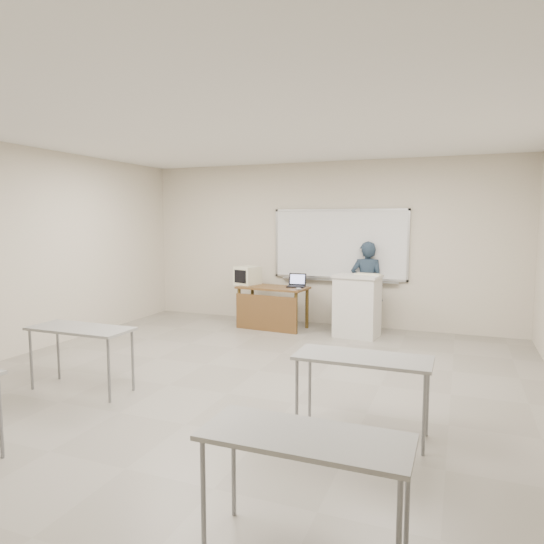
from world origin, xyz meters
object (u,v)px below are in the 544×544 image
at_px(instructor_desk, 271,301).
at_px(presenter, 367,285).
at_px(whiteboard, 339,245).
at_px(crt_monitor, 248,276).
at_px(laptop, 297,284).
at_px(keyboard, 368,274).
at_px(podium, 357,306).
at_px(mouse, 299,289).

xyz_separation_m(instructor_desk, presenter, (1.57, 0.68, 0.27)).
bearing_deg(presenter, whiteboard, -17.66).
distance_m(crt_monitor, presenter, 2.18).
height_order(whiteboard, instructor_desk, whiteboard).
bearing_deg(presenter, laptop, 11.88).
height_order(instructor_desk, keyboard, keyboard).
bearing_deg(keyboard, podium, -144.01).
bearing_deg(laptop, mouse, -73.65).
xyz_separation_m(podium, laptop, (-1.14, 0.25, 0.29)).
height_order(crt_monitor, keyboard, crt_monitor).
bearing_deg(instructor_desk, laptop, 38.09).
xyz_separation_m(keyboard, presenter, (-0.12, 0.60, -0.26)).
distance_m(whiteboard, instructor_desk, 1.62).
xyz_separation_m(mouse, presenter, (1.02, 0.78, 0.01)).
relative_size(podium, laptop, 3.31).
xyz_separation_m(podium, keyboard, (0.15, 0.08, 0.53)).
relative_size(podium, keyboard, 2.46).
distance_m(whiteboard, podium, 1.33).
bearing_deg(whiteboard, mouse, -119.54).
xyz_separation_m(podium, crt_monitor, (-2.09, 0.23, 0.40)).
xyz_separation_m(crt_monitor, mouse, (1.10, -0.33, -0.15)).
xyz_separation_m(instructor_desk, keyboard, (1.69, 0.09, 0.53)).
bearing_deg(presenter, keyboard, 93.27).
relative_size(whiteboard, podium, 2.40).
relative_size(whiteboard, presenter, 1.58).
relative_size(instructor_desk, podium, 1.20).
bearing_deg(crt_monitor, podium, 10.92).
bearing_deg(podium, whiteboard, 129.83).
bearing_deg(keyboard, mouse, -163.13).
distance_m(instructor_desk, laptop, 0.56).
xyz_separation_m(crt_monitor, keyboard, (2.24, -0.15, 0.13)).
bearing_deg(laptop, whiteboard, 32.07).
xyz_separation_m(instructor_desk, crt_monitor, (-0.55, 0.23, 0.40)).
relative_size(laptop, keyboard, 0.74).
distance_m(whiteboard, mouse, 1.23).
relative_size(whiteboard, keyboard, 5.89).
bearing_deg(keyboard, whiteboard, 141.29).
bearing_deg(presenter, crt_monitor, 4.08).
bearing_deg(whiteboard, keyboard, -46.62).
distance_m(instructor_desk, presenter, 1.74).
distance_m(instructor_desk, keyboard, 1.78).
height_order(instructor_desk, mouse, mouse).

